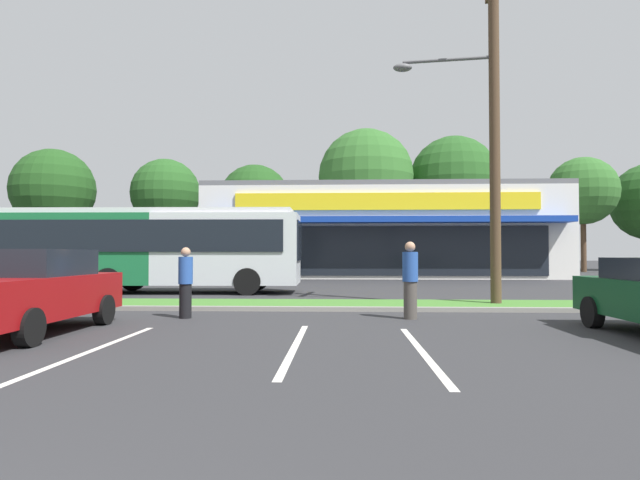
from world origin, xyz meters
TOP-DOWN VIEW (x-y plane):
  - grass_median at (0.00, 14.00)m, footprint 56.00×2.20m
  - curb_lip at (0.00, 12.78)m, footprint 56.00×0.24m
  - parking_stripe_1 at (-1.74, 7.12)m, footprint 0.12×4.80m
  - parking_stripe_2 at (1.41, 7.53)m, footprint 0.12×4.80m
  - parking_stripe_3 at (3.42, 7.17)m, footprint 0.12×4.80m
  - storefront_building at (4.82, 36.32)m, footprint 22.57×13.98m
  - tree_far_left at (-22.81, 43.06)m, footprint 6.98×6.98m
  - tree_left at (-14.19, 46.67)m, footprint 6.35×6.35m
  - tree_mid_left at (-5.25, 43.21)m, footprint 6.10×6.10m
  - tree_mid at (4.26, 43.51)m, footprint 8.11×8.11m
  - tree_mid_right at (12.10, 45.40)m, footprint 7.77×7.77m
  - tree_right at (22.55, 43.77)m, footprint 5.70×5.70m
  - utility_pole at (6.42, 14.04)m, footprint 3.08×2.40m
  - city_bus at (-5.53, 19.09)m, footprint 12.17×2.88m
  - bus_stop_bench at (-5.38, 11.84)m, footprint 1.60×0.45m
  - car_0 at (-3.75, 8.66)m, footprint 1.90×4.32m
  - pedestrian_near_bench at (3.77, 11.22)m, footprint 0.36×0.36m
  - pedestrian_by_pole at (-1.51, 11.16)m, footprint 0.34×0.34m

SIDE VIEW (x-z plane):
  - parking_stripe_1 at x=-1.74m, z-range 0.00..0.01m
  - parking_stripe_2 at x=1.41m, z-range 0.00..0.01m
  - parking_stripe_3 at x=3.42m, z-range 0.00..0.01m
  - grass_median at x=0.00m, z-range 0.00..0.12m
  - curb_lip at x=0.00m, z-range 0.00..0.12m
  - bus_stop_bench at x=-5.38m, z-range 0.03..0.98m
  - car_0 at x=-3.75m, z-range 0.01..1.62m
  - pedestrian_by_pole at x=-1.51m, z-range 0.00..1.68m
  - pedestrian_near_bench at x=3.77m, z-range 0.00..1.81m
  - city_bus at x=-5.53m, z-range 0.14..3.39m
  - storefront_building at x=4.82m, z-range 0.00..5.97m
  - utility_pole at x=6.42m, z-range 0.35..10.33m
  - tree_mid_left at x=-5.25m, z-range 1.51..10.67m
  - tree_right at x=22.55m, z-range 1.97..11.67m
  - tree_far_left at x=-22.81m, z-range 1.80..12.41m
  - tree_left at x=-14.19m, z-range 1.98..12.32m
  - tree_mid_right at x=12.10m, z-range 2.07..14.00m
  - tree_mid at x=4.26m, z-range 2.03..14.21m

